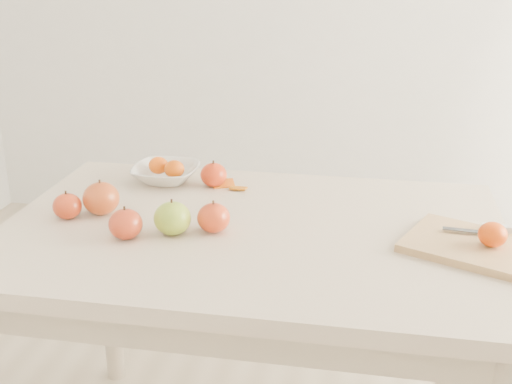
# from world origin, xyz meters

# --- Properties ---
(table) EXTENTS (1.20, 0.80, 0.75)m
(table) POSITION_xyz_m (0.00, 0.00, 0.65)
(table) COLOR beige
(table) RESTS_ON ground
(cutting_board) EXTENTS (0.35, 0.31, 0.02)m
(cutting_board) POSITION_xyz_m (0.51, -0.04, 0.76)
(cutting_board) COLOR tan
(cutting_board) RESTS_ON table
(board_tangerine) EXTENTS (0.06, 0.06, 0.05)m
(board_tangerine) POSITION_xyz_m (0.54, -0.05, 0.80)
(board_tangerine) COLOR red
(board_tangerine) RESTS_ON cutting_board
(fruit_bowl) EXTENTS (0.19, 0.19, 0.05)m
(fruit_bowl) POSITION_xyz_m (-0.30, 0.27, 0.77)
(fruit_bowl) COLOR white
(fruit_bowl) RESTS_ON table
(bowl_tangerine_near) EXTENTS (0.06, 0.06, 0.05)m
(bowl_tangerine_near) POSITION_xyz_m (-0.33, 0.28, 0.79)
(bowl_tangerine_near) COLOR #E44F08
(bowl_tangerine_near) RESTS_ON fruit_bowl
(bowl_tangerine_far) EXTENTS (0.06, 0.06, 0.05)m
(bowl_tangerine_far) POSITION_xyz_m (-0.27, 0.26, 0.79)
(bowl_tangerine_far) COLOR #C95807
(bowl_tangerine_far) RESTS_ON fruit_bowl
(orange_peel_a) EXTENTS (0.07, 0.06, 0.01)m
(orange_peel_a) POSITION_xyz_m (-0.13, 0.26, 0.75)
(orange_peel_a) COLOR #C7590E
(orange_peel_a) RESTS_ON table
(orange_peel_b) EXTENTS (0.05, 0.04, 0.01)m
(orange_peel_b) POSITION_xyz_m (-0.08, 0.24, 0.75)
(orange_peel_b) COLOR #C4690D
(orange_peel_b) RESTS_ON table
(paring_knife) EXTENTS (0.17, 0.05, 0.01)m
(paring_knife) POSITION_xyz_m (0.55, 0.03, 0.78)
(paring_knife) COLOR white
(paring_knife) RESTS_ON cutting_board
(apple_green) EXTENTS (0.09, 0.09, 0.08)m
(apple_green) POSITION_xyz_m (-0.17, -0.07, 0.79)
(apple_green) COLOR olive
(apple_green) RESTS_ON table
(apple_red_b) EXTENTS (0.09, 0.09, 0.08)m
(apple_red_b) POSITION_xyz_m (-0.39, 0.01, 0.79)
(apple_red_b) COLOR maroon
(apple_red_b) RESTS_ON table
(apple_red_a) EXTENTS (0.07, 0.07, 0.07)m
(apple_red_a) POSITION_xyz_m (-0.16, 0.26, 0.78)
(apple_red_a) COLOR #9E1407
(apple_red_a) RESTS_ON table
(apple_red_e) EXTENTS (0.08, 0.08, 0.07)m
(apple_red_e) POSITION_xyz_m (-0.08, -0.04, 0.78)
(apple_red_e) COLOR #A30E03
(apple_red_e) RESTS_ON table
(apple_red_c) EXTENTS (0.08, 0.08, 0.07)m
(apple_red_c) POSITION_xyz_m (-0.27, -0.12, 0.79)
(apple_red_c) COLOR maroon
(apple_red_c) RESTS_ON table
(apple_red_d) EXTENTS (0.07, 0.07, 0.06)m
(apple_red_d) POSITION_xyz_m (-0.46, -0.03, 0.78)
(apple_red_d) COLOR maroon
(apple_red_d) RESTS_ON table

